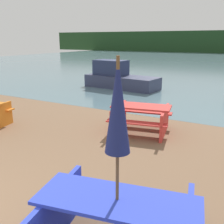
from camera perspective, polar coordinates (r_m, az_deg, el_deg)
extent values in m
cube|color=slate|center=(33.12, 23.15, 10.09)|extent=(60.00, 50.00, 0.00)
cube|color=blue|center=(3.12, 1.13, -18.75)|extent=(1.96, 1.04, 0.04)
cube|color=blue|center=(3.70, 3.69, -17.33)|extent=(1.88, 0.63, 0.04)
cube|color=blue|center=(3.60, -11.97, -20.97)|extent=(0.33, 1.37, 0.68)
cube|color=red|center=(7.09, 6.40, 1.23)|extent=(1.66, 0.98, 0.04)
cube|color=red|center=(6.66, 5.34, -2.36)|extent=(1.58, 0.57, 0.04)
cube|color=red|center=(7.69, 7.18, 0.05)|extent=(1.58, 0.57, 0.04)
cube|color=red|center=(7.34, 1.43, -1.17)|extent=(0.33, 1.37, 0.69)
cube|color=red|center=(7.10, 11.35, -2.07)|extent=(0.33, 1.37, 0.69)
cylinder|color=brown|center=(2.89, 1.18, -11.33)|extent=(0.04, 0.04, 2.31)
cone|color=navy|center=(2.66, 1.26, 1.30)|extent=(0.27, 0.27, 1.01)
cube|color=#333856|center=(13.69, 2.14, 6.55)|extent=(4.00, 1.81, 0.63)
cube|color=navy|center=(13.99, -0.26, 9.66)|extent=(1.80, 1.16, 0.78)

